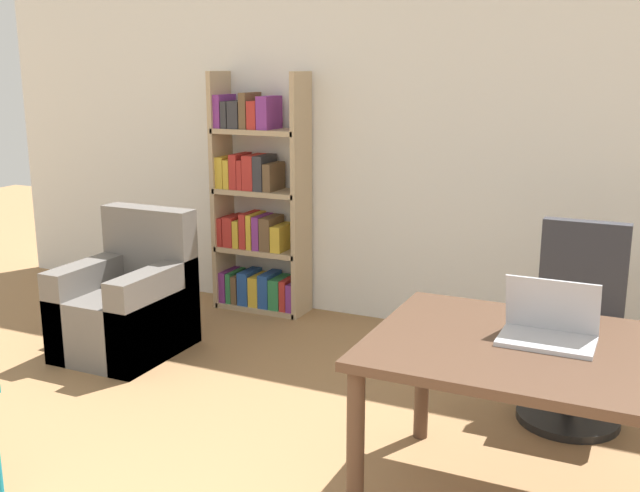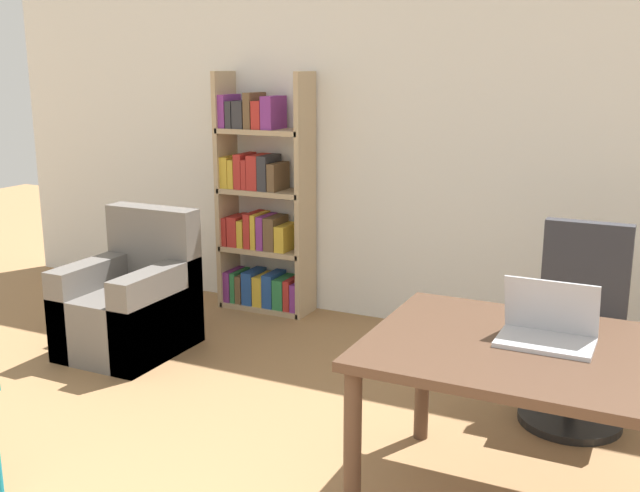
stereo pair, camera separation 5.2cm
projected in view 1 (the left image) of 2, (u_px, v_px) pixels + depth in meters
wall_back at (486, 135)px, 4.86m from camera, size 8.00×0.06×2.70m
desk at (577, 372)px, 2.87m from camera, size 1.60×0.97×0.72m
laptop at (549, 328)px, 2.95m from camera, size 0.37×0.24×0.25m
office_chair at (576, 336)px, 3.83m from camera, size 0.52×0.52×1.02m
armchair at (128, 307)px, 4.76m from camera, size 0.64×0.75×0.89m
bookshelf at (257, 211)px, 5.49m from camera, size 0.70×0.28×1.75m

